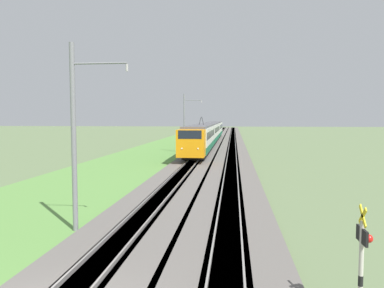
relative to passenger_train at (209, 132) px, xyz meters
The scene contains 9 objects.
ballast_main 9.46m from the passenger_train, behind, with size 240.00×4.40×0.30m.
ballast_adjacent 10.34m from the passenger_train, 155.56° to the right, with size 240.00×4.40×0.30m.
track_main 9.46m from the passenger_train, behind, with size 240.00×1.57×0.45m.
track_adjacent 10.34m from the passenger_train, 155.56° to the right, with size 240.00×1.57×0.45m.
grass_verge 11.81m from the passenger_train, 142.56° to the left, with size 240.00×10.12×0.12m.
passenger_train is the anchor object (origin of this frame).
crossing_signal_far 58.83m from the passenger_train, behind, with size 0.70×0.23×3.01m.
catenary_mast_near 52.06m from the passenger_train, behind, with size 0.22×2.56×8.26m.
catenary_mast_mid 15.72m from the passenger_train, behind, with size 0.22×2.56×8.35m.
Camera 1 is at (-8.23, -4.36, 5.08)m, focal length 35.00 mm.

